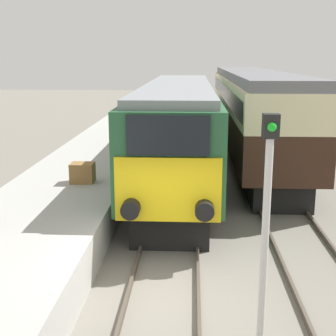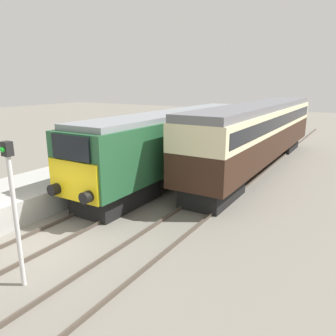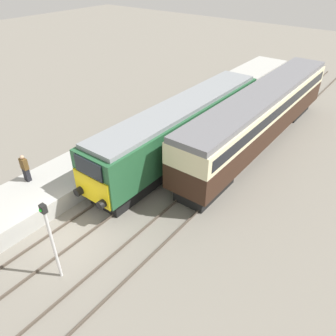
% 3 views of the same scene
% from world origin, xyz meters
% --- Properties ---
extents(ground_plane, '(120.00, 120.00, 0.00)m').
position_xyz_m(ground_plane, '(0.00, 0.00, 0.00)').
color(ground_plane, slate).
extents(platform_left, '(3.50, 50.00, 1.03)m').
position_xyz_m(platform_left, '(-3.30, 8.00, 0.51)').
color(platform_left, '#A8A8A3').
rests_on(platform_left, ground_plane).
extents(rails_near_track, '(1.51, 60.00, 0.14)m').
position_xyz_m(rails_near_track, '(0.00, 5.00, 0.07)').
color(rails_near_track, '#4C4238').
rests_on(rails_near_track, ground_plane).
extents(rails_far_track, '(1.50, 60.00, 0.14)m').
position_xyz_m(rails_far_track, '(3.40, 5.00, 0.07)').
color(rails_far_track, '#4C4238').
rests_on(rails_far_track, ground_plane).
extents(locomotive, '(2.70, 16.02, 3.79)m').
position_xyz_m(locomotive, '(0.00, 9.66, 2.15)').
color(locomotive, black).
rests_on(locomotive, ground_plane).
extents(passenger_carriage, '(2.75, 18.30, 4.10)m').
position_xyz_m(passenger_carriage, '(3.40, 14.13, 2.48)').
color(passenger_carriage, black).
rests_on(passenger_carriage, ground_plane).
extents(person_on_platform, '(0.44, 0.26, 1.61)m').
position_xyz_m(person_on_platform, '(-4.26, 0.87, 1.82)').
color(person_on_platform, black).
rests_on(person_on_platform, platform_left).
extents(signal_post, '(0.24, 0.28, 3.96)m').
position_xyz_m(signal_post, '(1.70, -1.66, 2.35)').
color(signal_post, silver).
rests_on(signal_post, ground_plane).
extents(luggage_crate, '(0.70, 0.56, 0.60)m').
position_xyz_m(luggage_crate, '(-2.78, 5.11, 1.33)').
color(luggage_crate, olive).
rests_on(luggage_crate, platform_left).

